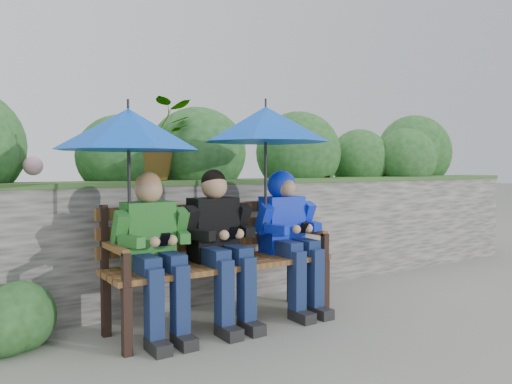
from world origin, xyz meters
TOP-DOWN VIEW (x-y plane):
  - ground at (0.00, 0.00)m, footprint 60.00×60.00m
  - garden_backdrop at (-0.01, 1.57)m, footprint 8.00×2.86m
  - park_bench at (-0.33, 0.12)m, footprint 1.68×0.49m
  - boy_left at (-0.85, 0.04)m, footprint 0.50×0.58m
  - boy_middle at (-0.35, 0.04)m, footprint 0.51×0.59m
  - boy_right at (0.27, 0.05)m, footprint 0.50×0.60m
  - umbrella_left at (-1.01, 0.06)m, footprint 0.94×0.94m
  - umbrella_right at (0.06, 0.06)m, footprint 0.97×0.97m

SIDE VIEW (x-z plane):
  - ground at x=0.00m, z-range 0.00..0.00m
  - park_bench at x=-0.33m, z-range 0.06..0.95m
  - boy_left at x=-0.85m, z-range 0.06..1.18m
  - boy_middle at x=-0.35m, z-range 0.06..1.19m
  - garden_backdrop at x=-0.01m, z-range -0.27..1.59m
  - boy_right at x=0.27m, z-range 0.11..1.22m
  - umbrella_left at x=-1.01m, z-range 0.93..1.83m
  - umbrella_right at x=0.06m, z-range 0.98..1.95m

